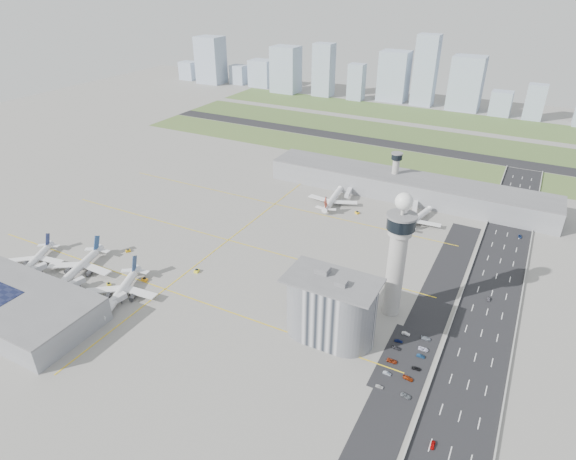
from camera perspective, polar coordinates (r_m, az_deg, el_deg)
The scene contains 63 objects.
ground at distance 265.40m, azimuth -3.55°, elevation -6.04°, with size 1000.00×1000.00×0.00m, color gray.
grass_strip_0 at distance 457.68m, azimuth 9.05°, elevation 8.98°, with size 480.00×50.00×0.08m, color #4A6530.
grass_strip_1 at distance 525.96m, azimuth 11.88°, elevation 11.30°, with size 480.00×60.00×0.08m, color #536C33.
grass_strip_2 at distance 600.56m, azimuth 14.21°, elevation 13.17°, with size 480.00×70.00×0.08m, color #4B6A32.
runway at distance 491.11m, azimuth 10.54°, elevation 10.21°, with size 480.00×22.00×0.10m, color black.
highway at distance 238.46m, azimuth 21.54°, elevation -12.97°, with size 28.00×500.00×0.10m, color black.
barrier_left at distance 238.61m, azimuth 18.21°, elevation -12.08°, with size 0.60×500.00×1.20m, color #9E9E99.
barrier_right at distance 238.44m, azimuth 24.93°, elevation -13.63°, with size 0.60×500.00×1.20m, color #9E9E99.
landside_road at distance 232.29m, azimuth 14.99°, elevation -12.98°, with size 18.00×260.00×0.08m, color black.
parking_lot at distance 223.62m, azimuth 13.68°, elevation -14.71°, with size 20.00×44.00×0.10m, color black.
taxiway_line_h_0 at distance 266.71m, azimuth -14.37°, elevation -6.82°, with size 260.00×0.60×0.01m, color yellow.
taxiway_line_h_1 at distance 305.56m, azimuth -7.09°, elevation -1.19°, with size 260.00×0.60×0.01m, color yellow.
taxiway_line_h_2 at distance 350.42m, azimuth -1.58°, elevation 3.10°, with size 260.00×0.60×0.01m, color yellow.
taxiway_line_v at distance 305.56m, azimuth -7.09°, elevation -1.19°, with size 0.60×260.00×0.01m, color yellow.
control_tower at distance 229.31m, azimuth 12.87°, elevation -2.46°, with size 14.00×14.00×64.50m.
secondary_tower at distance 370.31m, azimuth 12.62°, elevation 7.00°, with size 8.60×8.60×31.90m.
admin_building at distance 221.37m, azimuth 5.07°, elevation -9.19°, with size 42.00×24.00×33.50m.
terminal_pier at distance 370.33m, azimuth 13.83°, elevation 5.03°, with size 210.00×32.00×15.80m.
near_terminal at distance 270.47m, azimuth -29.66°, elevation -7.92°, with size 84.00×42.00×13.00m.
airplane_near_a at distance 311.81m, azimuth -27.91°, elevation -2.82°, with size 38.87×33.04×10.88m, color white, non-canonical shape.
airplane_near_b at distance 292.18m, azimuth -23.67°, elevation -3.68°, with size 45.42×38.60×12.72m, color white, non-canonical shape.
airplane_near_c at distance 263.23m, azimuth -19.35°, elevation -6.48°, with size 45.63×38.79×12.78m, color white, non-canonical shape.
airplane_far_a at distance 351.08m, azimuth 5.37°, elevation 4.12°, with size 43.37×36.86×12.14m, color white, non-canonical shape.
airplane_far_b at distance 333.85m, azimuth 15.13°, elevation 1.78°, with size 40.42×34.36×11.32m, color white, non-canonical shape.
jet_bridge_near_0 at distance 299.66m, azimuth -29.01°, elevation -4.97°, with size 14.00×3.00×5.70m, color silver, non-canonical shape.
jet_bridge_near_1 at distance 277.36m, azimuth -25.42°, elevation -6.76°, with size 14.00×3.00×5.70m, color silver, non-canonical shape.
jet_bridge_near_2 at distance 256.64m, azimuth -21.20°, elevation -8.82°, with size 14.00×3.00×5.70m, color silver, non-canonical shape.
jet_bridge_far_0 at distance 368.04m, azimuth 7.38°, elevation 4.64°, with size 14.00×3.00×5.70m, color silver, non-canonical shape.
jet_bridge_far_1 at distance 355.69m, azimuth 14.90°, elevation 3.00°, with size 14.00×3.00×5.70m, color silver, non-canonical shape.
tug_0 at distance 306.19m, azimuth -18.43°, elevation -2.34°, with size 1.88×2.73×1.59m, color #F0B212, non-canonical shape.
tug_1 at distance 276.03m, azimuth -16.64°, elevation -5.61°, with size 2.21×3.21×1.87m, color orange, non-canonical shape.
tug_2 at distance 278.11m, azimuth -20.48°, elevation -6.05°, with size 2.04×2.96×1.72m, color yellow, non-canonical shape.
tug_3 at distance 276.62m, azimuth -10.77°, elevation -4.75°, with size 2.16×3.14×1.82m, color yellow, non-canonical shape.
tug_4 at distance 339.45m, azimuth 8.20°, elevation 2.08°, with size 2.08×3.02×1.76m, color gold, non-canonical shape.
tug_5 at distance 310.09m, azimuth 12.96°, elevation -1.07°, with size 2.43×3.53×2.05m, color gold, non-canonical shape.
car_lot_0 at distance 209.51m, azimuth 10.78°, elevation -17.75°, with size 1.34×3.32×1.13m, color silver.
car_lot_1 at distance 215.30m, azimuth 11.65°, elevation -16.29°, with size 1.22×3.50×1.15m, color #939EAC.
car_lot_2 at distance 221.00m, azimuth 12.22°, elevation -14.92°, with size 2.10×4.56×1.27m, color maroon.
car_lot_3 at distance 227.72m, azimuth 12.74°, elevation -13.46°, with size 1.60×3.94×1.14m, color #27272C.
car_lot_4 at distance 231.38m, azimuth 12.98°, elevation -12.68°, with size 1.52×3.77×1.29m, color navy.
car_lot_5 at distance 236.07m, azimuth 13.78°, elevation -11.83°, with size 1.31×3.76×1.24m, color white.
car_lot_6 at distance 208.17m, azimuth 13.79°, elevation -18.54°, with size 1.97×4.28×1.19m, color slate.
car_lot_7 at distance 215.05m, azimuth 14.05°, elevation -16.67°, with size 1.80×4.43×1.29m, color maroon.
car_lot_8 at distance 220.02m, azimuth 14.95°, elevation -15.56°, with size 1.53×3.80×1.29m, color black.
car_lot_9 at distance 226.22m, azimuth 15.45°, elevation -14.20°, with size 1.26×3.62×1.19m, color navy.
car_lot_10 at distance 229.95m, azimuth 15.75°, elevation -13.42°, with size 2.08×4.50×1.25m, color white.
car_lot_11 at distance 235.78m, azimuth 16.04°, elevation -12.24°, with size 1.80×4.43×1.29m, color gray.
car_hw_0 at distance 195.24m, azimuth 16.78°, elevation -23.21°, with size 1.50×3.73×1.27m, color #B20909.
car_hw_1 at distance 271.05m, azimuth 22.67°, elevation -7.56°, with size 1.29×3.70×1.22m, color #28262C.
car_hw_2 at distance 340.03m, azimuth 25.80°, elevation -0.70°, with size 1.87×4.05×1.13m, color navy.
car_hw_4 at distance 394.33m, azimuth 24.39°, elevation 3.53°, with size 1.38×3.44×1.17m, color gray.
skyline_bldg_0 at distance 794.60m, azimuth -11.70°, elevation 18.01°, with size 24.05×19.24×26.50m, color #9EADC1.
skyline_bldg_1 at distance 760.01m, azimuth -9.14°, elevation 19.27°, with size 37.63×30.10×65.60m, color #9EADC1.
skyline_bldg_2 at distance 750.77m, azimuth -5.85°, elevation 17.85°, with size 22.81×18.25×26.79m, color #9EADC1.
skyline_bldg_3 at distance 730.56m, azimuth -3.14°, elevation 18.06°, with size 32.30×25.84×36.93m, color #9EADC1.
skyline_bldg_4 at distance 691.32m, azimuth -0.27°, elevation 18.49°, with size 35.81×28.65×60.36m, color #9EADC1.
skyline_bldg_5 at distance 671.27m, azimuth 4.24°, elevation 18.40°, with size 25.49×20.39×66.89m, color #9EADC1.
skyline_bldg_6 at distance 654.29m, azimuth 8.10°, elevation 16.98°, with size 20.04×16.03×45.20m, color #9EADC1.
skyline_bldg_7 at distance 657.49m, azimuth 12.45°, elevation 17.38°, with size 35.76×28.61×61.22m, color #9EADC1.
skyline_bldg_8 at distance 640.85m, azimuth 15.99°, elevation 17.72°, with size 26.33×21.06×83.39m, color #9EADC1.
skyline_bldg_9 at distance 634.83m, azimuth 20.37°, elevation 15.99°, with size 36.96×29.57×62.11m, color #9EADC1.
skyline_bldg_10 at distance 625.49m, azimuth 23.91°, elevation 13.55°, with size 23.01×18.41×27.75m, color #9EADC1.
skyline_bldg_11 at distance 622.52m, azimuth 27.24°, elevation 13.33°, with size 20.22×16.18×38.97m, color #9EADC1.
Camera 1 is at (116.45, -185.25, 150.20)m, focal length 30.00 mm.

